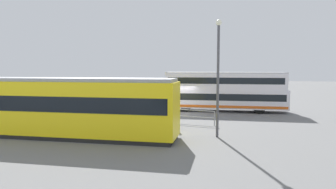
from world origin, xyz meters
name	(u,v)px	position (x,y,z in m)	size (l,w,h in m)	color
ground_plane	(180,113)	(0.00, 0.00, 0.00)	(160.00, 160.00, 0.00)	slate
double_decker_bus	(224,91)	(-3.65, -2.77, 1.97)	(11.97, 4.23, 3.83)	silver
tram_yellow	(62,106)	(4.12, 11.55, 1.88)	(14.42, 4.44, 3.63)	yellow
pedestrian_near_railing	(133,106)	(3.37, 3.22, 0.96)	(0.40, 0.40, 1.67)	#33384C
pedestrian_crossing	(175,116)	(-1.78, 7.24, 0.91)	(0.41, 0.41, 1.59)	#4C3F2D
pedestrian_railing	(157,112)	(0.58, 4.59, 0.75)	(9.40, 0.74, 1.08)	gray
info_sign	(106,99)	(4.89, 5.12, 1.68)	(1.19, 0.16, 2.40)	slate
street_lamp	(218,70)	(-4.89, 8.56, 4.13)	(0.36, 0.36, 7.10)	#4C4C51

